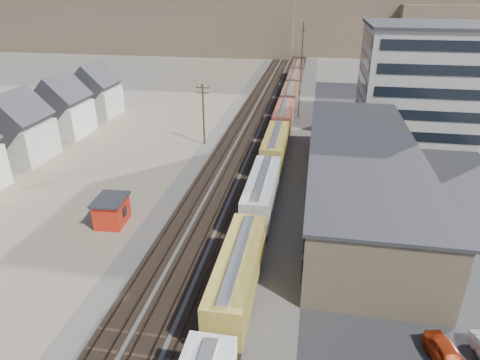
% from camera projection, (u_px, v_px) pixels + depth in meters
% --- Properties ---
extents(ground, '(300.00, 300.00, 0.00)m').
position_uv_depth(ground, '(176.00, 340.00, 32.00)').
color(ground, '#6B6356').
rests_on(ground, ground).
extents(ballast_bed, '(18.00, 200.00, 0.06)m').
position_uv_depth(ballast_bed, '(262.00, 132.00, 76.69)').
color(ballast_bed, '#4C4742').
rests_on(ballast_bed, ground).
extents(dirt_yard, '(24.00, 180.00, 0.03)m').
position_uv_depth(dirt_yard, '(134.00, 144.00, 70.91)').
color(dirt_yard, '#776A51').
rests_on(dirt_yard, ground).
extents(asphalt_lot, '(26.00, 120.00, 0.04)m').
position_uv_depth(asphalt_lot, '(404.00, 174.00, 59.81)').
color(asphalt_lot, '#232326').
rests_on(asphalt_lot, ground).
extents(rail_tracks, '(11.40, 200.00, 0.24)m').
position_uv_depth(rail_tracks, '(259.00, 131.00, 76.75)').
color(rail_tracks, black).
rests_on(rail_tracks, ground).
extents(freight_train, '(3.00, 119.74, 4.46)m').
position_uv_depth(freight_train, '(280.00, 130.00, 68.80)').
color(freight_train, black).
rests_on(freight_train, ground).
extents(warehouse, '(12.40, 40.40, 7.25)m').
position_uv_depth(warehouse, '(361.00, 175.00, 50.46)').
color(warehouse, tan).
rests_on(warehouse, ground).
extents(office_tower, '(22.60, 18.60, 18.45)m').
position_uv_depth(office_tower, '(429.00, 80.00, 72.84)').
color(office_tower, '#9E998E').
rests_on(office_tower, ground).
extents(utility_pole_north, '(2.20, 0.32, 10.00)m').
position_uv_depth(utility_pole_north, '(203.00, 113.00, 68.67)').
color(utility_pole_north, '#382619').
rests_on(utility_pole_north, ground).
extents(radio_mast, '(1.20, 0.16, 18.00)m').
position_uv_depth(radio_mast, '(301.00, 71.00, 80.88)').
color(radio_mast, black).
rests_on(radio_mast, ground).
extents(hills_north, '(265.00, 80.00, 32.00)m').
position_uv_depth(hills_north, '(299.00, 10.00, 176.22)').
color(hills_north, brown).
rests_on(hills_north, ground).
extents(maintenance_shed, '(3.53, 4.42, 3.09)m').
position_uv_depth(maintenance_shed, '(112.00, 211.00, 46.93)').
color(maintenance_shed, red).
rests_on(maintenance_shed, ground).
extents(parked_car_red, '(2.93, 4.83, 1.54)m').
position_uv_depth(parked_car_red, '(448.00, 357.00, 29.58)').
color(parked_car_red, '#A52D0F').
rests_on(parked_car_red, ground).
extents(parked_car_blue, '(6.06, 5.47, 1.56)m').
position_uv_depth(parked_car_blue, '(407.00, 127.00, 76.91)').
color(parked_car_blue, navy).
rests_on(parked_car_blue, ground).
extents(parked_car_far, '(3.30, 5.38, 1.71)m').
position_uv_depth(parked_car_far, '(421.00, 125.00, 77.85)').
color(parked_car_far, silver).
rests_on(parked_car_far, ground).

